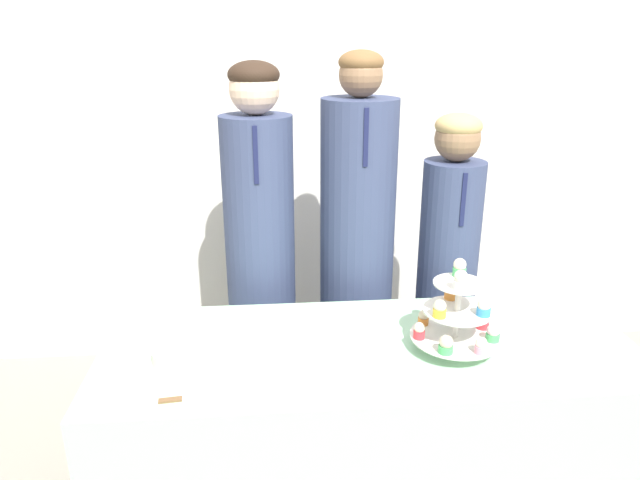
% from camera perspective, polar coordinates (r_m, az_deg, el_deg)
% --- Properties ---
extents(wall_back, '(9.00, 0.06, 2.70)m').
position_cam_1_polar(wall_back, '(2.97, 1.16, 13.09)').
color(wall_back, silver).
rests_on(wall_back, ground_plane).
extents(table, '(1.79, 0.68, 0.71)m').
position_cam_1_polar(table, '(2.15, 4.71, -18.65)').
color(table, '#A8DBB2').
rests_on(table, ground_plane).
extents(round_cake, '(0.21, 0.21, 0.10)m').
position_cam_1_polar(round_cake, '(1.87, -13.48, -10.70)').
color(round_cake, white).
rests_on(round_cake, table).
extents(cake_knife, '(0.22, 0.04, 0.01)m').
position_cam_1_polar(cake_knife, '(1.73, -13.39, -15.20)').
color(cake_knife, silver).
rests_on(cake_knife, table).
extents(cupcake_stand, '(0.29, 0.29, 0.31)m').
position_cam_1_polar(cupcake_stand, '(1.92, 13.63, -7.33)').
color(cupcake_stand, silver).
rests_on(cupcake_stand, table).
extents(student_0, '(0.29, 0.30, 1.61)m').
position_cam_1_polar(student_0, '(2.46, -5.94, -2.32)').
color(student_0, '#384266').
rests_on(student_0, ground_plane).
extents(student_1, '(0.32, 0.32, 1.64)m').
position_cam_1_polar(student_1, '(2.48, 3.68, -1.99)').
color(student_1, '#384266').
rests_on(student_1, ground_plane).
extents(student_2, '(0.26, 0.27, 1.40)m').
position_cam_1_polar(student_2, '(2.61, 12.53, -3.56)').
color(student_2, '#384266').
rests_on(student_2, ground_plane).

